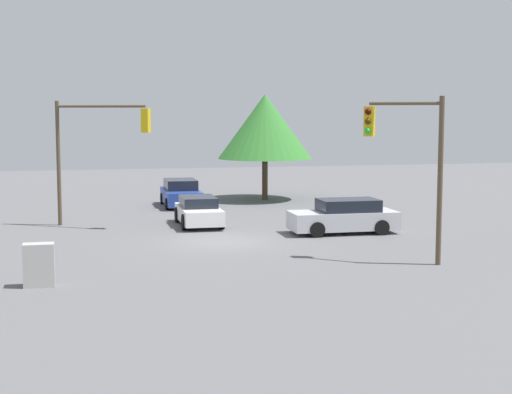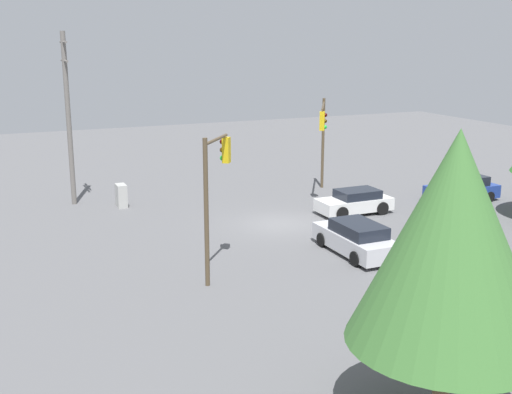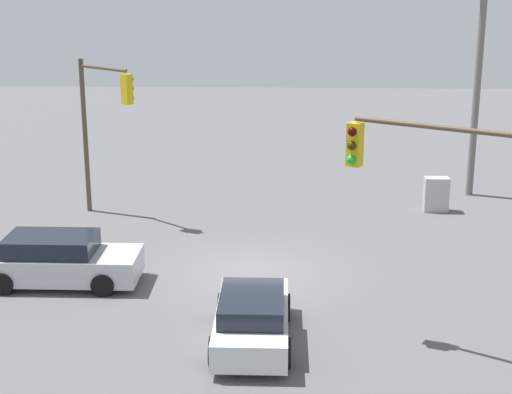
# 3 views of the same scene
# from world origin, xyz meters

# --- Properties ---
(ground_plane) EXTENTS (80.00, 80.00, 0.00)m
(ground_plane) POSITION_xyz_m (0.00, 0.00, 0.00)
(ground_plane) COLOR #5B5B5E
(sedan_silver) EXTENTS (4.61, 1.97, 1.48)m
(sedan_silver) POSITION_xyz_m (5.59, 1.11, 0.71)
(sedan_silver) COLOR silver
(sedan_silver) RESTS_ON ground_plane
(sedan_white) EXTENTS (1.88, 4.10, 1.33)m
(sedan_white) POSITION_xyz_m (-0.22, 4.72, 0.65)
(sedan_white) COLOR silver
(sedan_white) RESTS_ON ground_plane
(sedan_blue) EXTENTS (2.01, 4.24, 1.47)m
(sedan_blue) POSITION_xyz_m (-0.11, 12.09, 0.70)
(sedan_blue) COLOR #233D93
(sedan_blue) RESTS_ON ground_plane
(traffic_signal_main) EXTENTS (4.13, 2.58, 5.71)m
(traffic_signal_main) POSITION_xyz_m (-4.81, 5.24, 3.98)
(traffic_signal_main) COLOR brown
(traffic_signal_main) RESTS_ON ground_plane
(traffic_signal_cross) EXTENTS (2.29, 1.91, 5.78)m
(traffic_signal_cross) POSITION_xyz_m (5.64, -5.53, 3.91)
(traffic_signal_cross) COLOR brown
(traffic_signal_cross) RESTS_ON ground_plane
(utility_pole_tall) EXTENTS (2.20, 0.28, 9.73)m
(utility_pole_tall) POSITION_xyz_m (-8.57, -9.02, 5.15)
(utility_pole_tall) COLOR slate
(utility_pole_tall) RESTS_ON ground_plane
(electrical_cabinet) EXTENTS (0.92, 0.53, 1.31)m
(electrical_cabinet) POSITION_xyz_m (-6.76, -6.65, 0.66)
(electrical_cabinet) COLOR #B2B2AD
(electrical_cabinet) RESTS_ON ground_plane
(tree_behind) EXTENTS (4.86, 4.86, 7.39)m
(tree_behind) POSITION_xyz_m (17.45, -3.98, 4.79)
(tree_behind) COLOR brown
(tree_behind) RESTS_ON ground_plane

